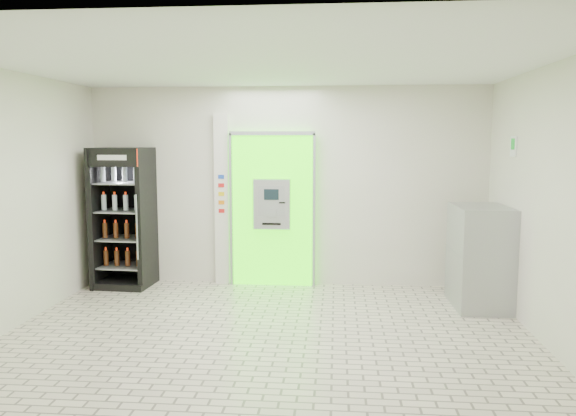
# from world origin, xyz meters

# --- Properties ---
(ground) EXTENTS (6.00, 6.00, 0.00)m
(ground) POSITION_xyz_m (0.00, 0.00, 0.00)
(ground) COLOR #BCAF9C
(ground) RESTS_ON ground
(room_shell) EXTENTS (6.00, 6.00, 6.00)m
(room_shell) POSITION_xyz_m (0.00, 0.00, 1.84)
(room_shell) COLOR silver
(room_shell) RESTS_ON ground
(atm_assembly) EXTENTS (1.30, 0.24, 2.33)m
(atm_assembly) POSITION_xyz_m (-0.20, 2.41, 1.17)
(atm_assembly) COLOR #31F004
(atm_assembly) RESTS_ON ground
(pillar) EXTENTS (0.22, 0.11, 2.60)m
(pillar) POSITION_xyz_m (-0.98, 2.45, 1.30)
(pillar) COLOR silver
(pillar) RESTS_ON ground
(beverage_cooler) EXTENTS (0.82, 0.77, 2.09)m
(beverage_cooler) POSITION_xyz_m (-2.42, 2.15, 1.00)
(beverage_cooler) COLOR black
(beverage_cooler) RESTS_ON ground
(steel_cabinet) EXTENTS (0.69, 1.02, 1.34)m
(steel_cabinet) POSITION_xyz_m (2.65, 1.51, 0.67)
(steel_cabinet) COLOR #97999E
(steel_cabinet) RESTS_ON ground
(exit_sign) EXTENTS (0.02, 0.22, 0.26)m
(exit_sign) POSITION_xyz_m (2.99, 1.40, 2.12)
(exit_sign) COLOR white
(exit_sign) RESTS_ON room_shell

